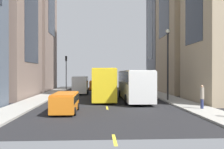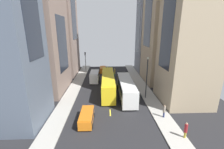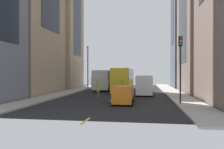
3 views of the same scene
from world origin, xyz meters
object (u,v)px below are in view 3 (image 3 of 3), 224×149
object	(u,v)px
streetcar_yellow	(124,78)
pedestrian_crossing_near	(98,88)
car_orange_1	(123,93)
pedestrian_walking_far	(92,80)
traffic_light_near_corner	(180,57)
car_orange_0	(144,83)
delivery_van_white	(144,84)
pedestrian_crossing_mid	(91,81)
city_bus_white	(106,78)
pedestrian_waiting_curb	(122,88)

from	to	relation	value
streetcar_yellow	pedestrian_crossing_near	distance (m)	10.95
car_orange_1	pedestrian_walking_far	distance (m)	31.53
traffic_light_near_corner	car_orange_0	bearing A→B (deg)	97.31
delivery_van_white	pedestrian_crossing_mid	world-z (taller)	delivery_van_white
traffic_light_near_corner	streetcar_yellow	bearing A→B (deg)	113.30
pedestrian_crossing_mid	city_bus_white	bearing A→B (deg)	106.16
city_bus_white	car_orange_0	xyz separation A→B (m)	(6.55, 8.32, -1.10)
car_orange_0	streetcar_yellow	bearing A→B (deg)	-105.79
car_orange_0	traffic_light_near_corner	size ratio (longest dim) A/B	0.73
pedestrian_crossing_mid	car_orange_1	bearing A→B (deg)	95.55
streetcar_yellow	city_bus_white	bearing A→B (deg)	140.29
streetcar_yellow	traffic_light_near_corner	size ratio (longest dim) A/B	2.28
streetcar_yellow	pedestrian_waiting_curb	bearing A→B (deg)	-86.07
car_orange_0	traffic_light_near_corner	bearing A→B (deg)	-82.69
car_orange_0	car_orange_1	world-z (taller)	car_orange_1
city_bus_white	streetcar_yellow	world-z (taller)	streetcar_yellow
pedestrian_crossing_mid	traffic_light_near_corner	xyz separation A→B (m)	(14.51, -25.66, 3.16)
city_bus_white	streetcar_yellow	xyz separation A→B (m)	(3.40, -2.82, 0.12)
delivery_van_white	pedestrian_walking_far	distance (m)	24.58
delivery_van_white	car_orange_0	size ratio (longest dim) A/B	1.17
city_bus_white	pedestrian_walking_far	xyz separation A→B (m)	(-5.47, 12.14, -0.80)
car_orange_0	traffic_light_near_corner	world-z (taller)	traffic_light_near_corner
car_orange_1	pedestrian_waiting_curb	distance (m)	5.06
car_orange_0	pedestrian_waiting_curb	world-z (taller)	pedestrian_waiting_curb
streetcar_yellow	delivery_van_white	world-z (taller)	streetcar_yellow
pedestrian_crossing_near	traffic_light_near_corner	bearing A→B (deg)	163.12
pedestrian_crossing_mid	streetcar_yellow	bearing A→B (deg)	112.58
traffic_light_near_corner	car_orange_1	bearing A→B (deg)	176.88
city_bus_white	pedestrian_crossing_near	distance (m)	13.65
car_orange_1	pedestrian_crossing_near	world-z (taller)	pedestrian_crossing_near
city_bus_white	car_orange_1	distance (m)	18.35
streetcar_yellow	pedestrian_walking_far	world-z (taller)	streetcar_yellow
pedestrian_crossing_mid	pedestrian_walking_far	xyz separation A→B (m)	(-0.89, 4.45, 0.02)
pedestrian_waiting_curb	pedestrian_crossing_near	size ratio (longest dim) A/B	0.96
pedestrian_walking_far	streetcar_yellow	bearing A→B (deg)	172.79
streetcar_yellow	car_orange_1	size ratio (longest dim) A/B	3.41
car_orange_0	city_bus_white	bearing A→B (deg)	-128.22
car_orange_0	car_orange_1	xyz separation A→B (m)	(-1.80, -26.01, 0.08)
streetcar_yellow	car_orange_0	size ratio (longest dim) A/B	3.14
streetcar_yellow	pedestrian_waiting_curb	xyz separation A→B (m)	(0.68, -9.85, -1.01)
delivery_van_white	car_orange_0	distance (m)	17.56
pedestrian_crossing_near	city_bus_white	bearing A→B (deg)	-73.56
pedestrian_crossing_near	pedestrian_waiting_curb	bearing A→B (deg)	-151.42
car_orange_0	pedestrian_walking_far	bearing A→B (deg)	162.39
car_orange_1	pedestrian_waiting_curb	world-z (taller)	pedestrian_waiting_curb
city_bus_white	streetcar_yellow	bearing A→B (deg)	-39.71
pedestrian_crossing_mid	pedestrian_crossing_near	distance (m)	22.06
streetcar_yellow	pedestrian_crossing_near	size ratio (longest dim) A/B	6.23
pedestrian_waiting_curb	pedestrian_walking_far	world-z (taller)	pedestrian_walking_far
pedestrian_walking_far	car_orange_1	bearing A→B (deg)	161.04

